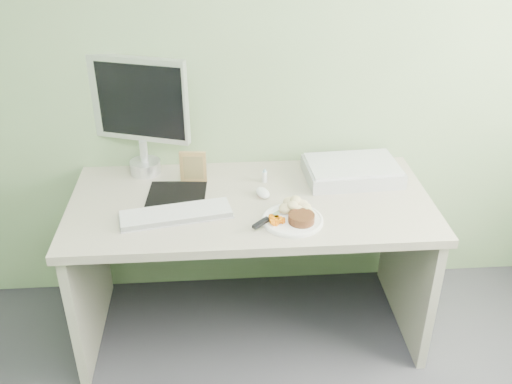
{
  "coord_description": "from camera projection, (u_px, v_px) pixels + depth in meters",
  "views": [
    {
      "loc": [
        -0.13,
        -0.54,
        2.01
      ],
      "look_at": [
        0.01,
        1.5,
        0.84
      ],
      "focal_mm": 40.0,
      "sensor_mm": 36.0,
      "label": 1
    }
  ],
  "objects": [
    {
      "name": "steak",
      "position": [
        301.0,
        218.0,
        2.33
      ],
      "size": [
        0.12,
        0.12,
        0.03
      ],
      "primitive_type": "cylinder",
      "rotation": [
        0.0,
        0.0,
        -0.06
      ],
      "color": "black",
      "rests_on": "plate"
    },
    {
      "name": "plate",
      "position": [
        292.0,
        220.0,
        2.36
      ],
      "size": [
        0.25,
        0.25,
        0.01
      ],
      "primitive_type": "cylinder",
      "color": "white",
      "rests_on": "desk"
    },
    {
      "name": "wall_back",
      "position": [
        245.0,
        38.0,
        2.54
      ],
      "size": [
        3.5,
        0.0,
        3.5
      ],
      "primitive_type": "plane",
      "rotation": [
        1.57,
        0.0,
        0.0
      ],
      "color": "gray",
      "rests_on": "floor"
    },
    {
      "name": "computer_mouse",
      "position": [
        263.0,
        193.0,
        2.54
      ],
      "size": [
        0.08,
        0.11,
        0.03
      ],
      "primitive_type": "ellipsoid",
      "rotation": [
        0.0,
        0.0,
        0.31
      ],
      "color": "white",
      "rests_on": "desk"
    },
    {
      "name": "desk",
      "position": [
        251.0,
        234.0,
        2.61
      ],
      "size": [
        1.6,
        0.75,
        0.73
      ],
      "color": "#BBAE9D",
      "rests_on": "floor"
    },
    {
      "name": "monitor",
      "position": [
        140.0,
        110.0,
        2.61
      ],
      "size": [
        0.45,
        0.19,
        0.56
      ],
      "rotation": [
        0.0,
        0.0,
        -0.33
      ],
      "color": "silver",
      "rests_on": "desk"
    },
    {
      "name": "steak_knife",
      "position": [
        267.0,
        219.0,
        2.33
      ],
      "size": [
        0.18,
        0.18,
        0.02
      ],
      "rotation": [
        0.0,
        0.0,
        0.78
      ],
      "color": "silver",
      "rests_on": "plate"
    },
    {
      "name": "mousepad",
      "position": [
        177.0,
        194.0,
        2.56
      ],
      "size": [
        0.27,
        0.24,
        0.0
      ],
      "primitive_type": "cube",
      "rotation": [
        0.0,
        0.0,
        -0.06
      ],
      "color": "black",
      "rests_on": "desk"
    },
    {
      "name": "carrot_heap",
      "position": [
        278.0,
        218.0,
        2.33
      ],
      "size": [
        0.07,
        0.07,
        0.04
      ],
      "primitive_type": "cube",
      "rotation": [
        0.0,
        0.0,
        0.25
      ],
      "color": "orange",
      "rests_on": "plate"
    },
    {
      "name": "scanner",
      "position": [
        352.0,
        172.0,
        2.68
      ],
      "size": [
        0.45,
        0.31,
        0.07
      ],
      "primitive_type": "cube",
      "rotation": [
        0.0,
        0.0,
        0.05
      ],
      "color": "#B1B3B9",
      "rests_on": "desk"
    },
    {
      "name": "photo_frame",
      "position": [
        193.0,
        167.0,
        2.63
      ],
      "size": [
        0.12,
        0.03,
        0.15
      ],
      "primitive_type": "cube",
      "rotation": [
        0.0,
        0.0,
        -0.1
      ],
      "color": "tan",
      "rests_on": "desk"
    },
    {
      "name": "keyboard",
      "position": [
        176.0,
        214.0,
        2.39
      ],
      "size": [
        0.48,
        0.22,
        0.02
      ],
      "primitive_type": "cube",
      "rotation": [
        0.0,
        0.0,
        0.18
      ],
      "color": "white",
      "rests_on": "desk"
    },
    {
      "name": "eyedrop_bottle",
      "position": [
        265.0,
        176.0,
        2.65
      ],
      "size": [
        0.02,
        0.02,
        0.07
      ],
      "color": "white",
      "rests_on": "desk"
    },
    {
      "name": "potato_pile",
      "position": [
        297.0,
        205.0,
        2.4
      ],
      "size": [
        0.13,
        0.1,
        0.06
      ],
      "primitive_type": "ellipsoid",
      "rotation": [
        0.0,
        0.0,
        -0.2
      ],
      "color": "tan",
      "rests_on": "plate"
    }
  ]
}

